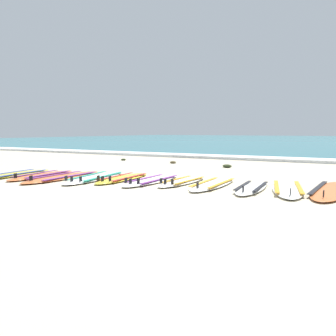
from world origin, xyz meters
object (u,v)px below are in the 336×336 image
at_px(surfboard_2, 63,177).
at_px(surfboard_0, 17,174).
at_px(surfboard_8, 252,188).
at_px(surfboard_7, 213,184).
at_px(surfboard_5, 152,180).
at_px(surfboard_9, 288,189).
at_px(surfboard_1, 42,175).
at_px(surfboard_4, 123,178).
at_px(surfboard_10, 331,190).
at_px(surfboard_6, 183,181).
at_px(surfboard_3, 96,177).

bearing_deg(surfboard_2, surfboard_0, -172.94).
bearing_deg(surfboard_8, surfboard_7, 175.40).
xyz_separation_m(surfboard_5, surfboard_9, (2.88, 0.30, -0.00)).
height_order(surfboard_1, surfboard_4, same).
bearing_deg(surfboard_10, surfboard_1, -170.92).
distance_m(surfboard_0, surfboard_4, 2.91).
xyz_separation_m(surfboard_1, surfboard_8, (5.13, 0.61, 0.00)).
bearing_deg(surfboard_6, surfboard_5, -164.22).
height_order(surfboard_6, surfboard_10, same).
relative_size(surfboard_0, surfboard_7, 1.09).
xyz_separation_m(surfboard_2, surfboard_3, (0.73, 0.32, 0.00)).
height_order(surfboard_1, surfboard_3, same).
distance_m(surfboard_4, surfboard_9, 3.70).
bearing_deg(surfboard_7, surfboard_0, -170.51).
distance_m(surfboard_2, surfboard_5, 2.25).
bearing_deg(surfboard_10, surfboard_4, -173.50).
relative_size(surfboard_2, surfboard_10, 1.00).
distance_m(surfboard_1, surfboard_3, 1.47).
bearing_deg(surfboard_0, surfboard_5, 10.77).
height_order(surfboard_3, surfboard_8, same).
relative_size(surfboard_3, surfboard_6, 1.38).
bearing_deg(surfboard_6, surfboard_2, -166.23).
xyz_separation_m(surfboard_3, surfboard_9, (4.34, 0.50, -0.00)).
relative_size(surfboard_4, surfboard_5, 1.00).
distance_m(surfboard_2, surfboard_7, 3.66).
bearing_deg(surfboard_8, surfboard_10, 17.12).
xyz_separation_m(surfboard_2, surfboard_5, (2.19, 0.51, 0.00)).
height_order(surfboard_1, surfboard_8, same).
distance_m(surfboard_9, surfboard_10, 0.78).
bearing_deg(surfboard_6, surfboard_0, -168.44).
relative_size(surfboard_3, surfboard_7, 1.23).
bearing_deg(surfboard_4, surfboard_0, -166.15).
xyz_separation_m(surfboard_1, surfboard_7, (4.29, 0.68, 0.00)).
relative_size(surfboard_7, surfboard_9, 0.92).
height_order(surfboard_1, surfboard_2, same).
bearing_deg(surfboard_0, surfboard_8, 7.50).
xyz_separation_m(surfboard_0, surfboard_9, (6.51, 0.99, -0.00)).
distance_m(surfboard_5, surfboard_8, 2.24).
xyz_separation_m(surfboard_6, surfboard_10, (2.96, 0.32, -0.00)).
distance_m(surfboard_0, surfboard_1, 0.75).
distance_m(surfboard_1, surfboard_8, 5.17).
bearing_deg(surfboard_0, surfboard_10, 9.40).
bearing_deg(surfboard_10, surfboard_2, -170.03).
bearing_deg(surfboard_8, surfboard_4, -178.54).
bearing_deg(surfboard_10, surfboard_3, -172.10).
bearing_deg(surfboard_9, surfboard_2, -170.86).
xyz_separation_m(surfboard_2, surfboard_6, (2.87, 0.70, 0.00)).
bearing_deg(surfboard_0, surfboard_3, 12.85).
relative_size(surfboard_2, surfboard_8, 1.34).
bearing_deg(surfboard_4, surfboard_7, 3.76).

